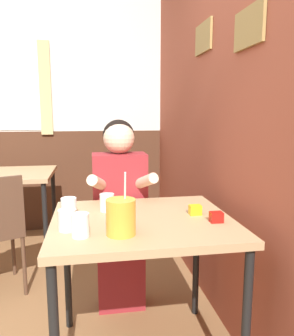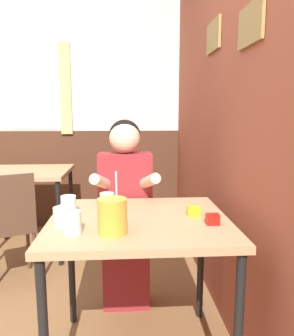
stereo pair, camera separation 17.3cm
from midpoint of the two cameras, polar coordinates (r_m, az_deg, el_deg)
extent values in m
cube|color=#9E4C38|center=(2.56, 6.74, 10.78)|extent=(0.06, 4.44, 2.70)
cube|color=olive|center=(1.76, 14.45, 22.72)|extent=(0.02, 0.29, 0.19)
cube|color=olive|center=(2.39, 7.61, 21.59)|extent=(0.02, 0.30, 0.20)
cube|color=silver|center=(3.79, -18.19, 18.28)|extent=(5.39, 0.06, 1.60)
cube|color=#472819|center=(3.81, -17.15, -2.14)|extent=(5.39, 0.06, 1.10)
cube|color=white|center=(3.80, -24.45, 12.58)|extent=(0.64, 0.01, 0.86)
cube|color=tan|center=(3.71, -18.64, 13.01)|extent=(0.12, 0.02, 0.96)
cube|color=tan|center=(1.64, -3.90, -9.36)|extent=(0.88, 0.77, 0.04)
cylinder|color=black|center=(1.61, 13.63, -25.56)|extent=(0.04, 0.04, 0.74)
cylinder|color=black|center=(2.11, -16.12, -16.64)|extent=(0.04, 0.04, 0.74)
cylinder|color=black|center=(2.17, 6.23, -15.59)|extent=(0.04, 0.04, 0.74)
cube|color=tan|center=(3.16, -24.53, -1.07)|extent=(0.76, 0.72, 0.04)
cylinder|color=black|center=(2.88, -18.93, -9.67)|extent=(0.04, 0.04, 0.74)
cylinder|color=black|center=(3.48, -17.28, -6.29)|extent=(0.04, 0.04, 0.74)
cylinder|color=#4C3323|center=(2.93, -23.92, -12.76)|extent=(0.03, 0.03, 0.44)
cylinder|color=#4C3323|center=(2.61, -22.47, -15.51)|extent=(0.03, 0.03, 0.44)
cube|color=maroon|center=(2.32, -6.84, -17.57)|extent=(0.31, 0.20, 0.47)
cube|color=maroon|center=(2.13, -7.11, -5.04)|extent=(0.34, 0.20, 0.56)
sphere|color=black|center=(2.09, -7.36, 5.64)|extent=(0.20, 0.20, 0.20)
sphere|color=beige|center=(2.07, -7.32, 5.19)|extent=(0.20, 0.20, 0.20)
cylinder|color=beige|center=(1.97, -10.96, -2.67)|extent=(0.14, 0.27, 0.15)
cylinder|color=beige|center=(1.98, -3.05, -2.43)|extent=(0.14, 0.27, 0.15)
cylinder|color=gold|center=(1.41, -8.12, -8.51)|extent=(0.13, 0.13, 0.15)
cylinder|color=white|center=(1.38, -7.45, -3.46)|extent=(0.01, 0.04, 0.14)
cylinder|color=silver|center=(1.71, -16.33, -6.62)|extent=(0.08, 0.08, 0.10)
cylinder|color=silver|center=(1.76, -9.81, -5.96)|extent=(0.08, 0.08, 0.09)
cylinder|color=silver|center=(1.52, -16.98, -8.71)|extent=(0.08, 0.08, 0.09)
cylinder|color=silver|center=(1.43, -15.02, -9.66)|extent=(0.07, 0.07, 0.10)
cube|color=#B7140F|center=(1.58, 8.91, -8.50)|extent=(0.06, 0.04, 0.05)
cube|color=yellow|center=(1.69, 5.48, -7.32)|extent=(0.06, 0.04, 0.05)
camera|label=1|loc=(0.09, -92.86, -0.47)|focal=35.00mm
camera|label=2|loc=(0.09, 87.14, 0.47)|focal=35.00mm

